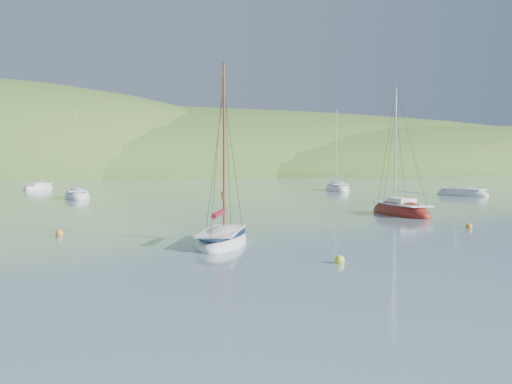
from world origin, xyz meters
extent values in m
plane|color=slate|center=(0.00, 0.00, 0.00)|extent=(700.00, 700.00, 0.00)
ellipsoid|color=#376125|center=(0.00, 170.00, 0.00)|extent=(440.00, 110.00, 44.00)
ellipsoid|color=#376125|center=(90.00, 160.00, 0.00)|extent=(240.00, 100.00, 34.00)
ellipsoid|color=silver|center=(-1.93, 4.94, 0.11)|extent=(4.28, 6.58, 1.51)
cube|color=white|center=(-1.98, 4.83, 0.65)|extent=(3.27, 5.10, 0.10)
cylinder|color=brown|center=(-1.67, 5.64, 4.73)|extent=(0.12, 0.12, 8.23)
ellipsoid|color=#0D1D39|center=(-1.93, 4.94, 0.55)|extent=(4.22, 6.50, 0.26)
cylinder|color=maroon|center=(-2.19, 4.25, 1.56)|extent=(1.26, 2.86, 0.24)
ellipsoid|color=maroon|center=(13.98, 16.59, 0.14)|extent=(2.81, 7.17, 1.94)
cube|color=white|center=(13.99, 16.45, 0.83)|extent=(2.11, 5.59, 0.10)
cylinder|color=silver|center=(13.94, 17.43, 5.19)|extent=(0.12, 0.12, 8.81)
cube|color=white|center=(13.99, 16.45, 1.07)|extent=(1.43, 2.04, 0.42)
cylinder|color=silver|center=(14.03, 15.74, 1.74)|extent=(0.28, 3.38, 0.09)
ellipsoid|color=silver|center=(-10.73, 43.07, 0.15)|extent=(3.41, 7.75, 2.05)
cube|color=white|center=(-10.72, 42.93, 0.87)|extent=(2.57, 6.03, 0.10)
cylinder|color=silver|center=(-10.83, 43.97, 5.34)|extent=(0.12, 0.12, 9.02)
ellipsoid|color=silver|center=(23.26, 51.45, 0.17)|extent=(4.81, 8.96, 2.31)
cube|color=white|center=(23.22, 51.29, 0.98)|extent=(3.65, 6.96, 0.10)
cylinder|color=silver|center=(23.49, 52.45, 6.04)|extent=(0.12, 0.12, 10.20)
ellipsoid|color=silver|center=(-17.21, 64.87, 0.14)|extent=(4.92, 7.64, 1.97)
cube|color=white|center=(-17.26, 64.73, 0.84)|extent=(3.75, 5.93, 0.10)
cylinder|color=silver|center=(-16.90, 65.68, 5.12)|extent=(0.12, 0.12, 8.65)
ellipsoid|color=silver|center=(33.07, 36.94, 0.13)|extent=(4.79, 7.05, 1.82)
cube|color=white|center=(33.12, 36.81, 0.78)|extent=(3.66, 5.47, 0.10)
cylinder|color=silver|center=(32.75, 37.67, 4.74)|extent=(0.12, 0.12, 8.00)
sphere|color=#E5F430|center=(1.58, -1.32, 0.12)|extent=(0.39, 0.39, 0.39)
sphere|color=#D73F4A|center=(-3.06, 4.36, 0.12)|extent=(0.41, 0.41, 0.41)
sphere|color=orange|center=(13.67, 7.68, 0.12)|extent=(0.39, 0.39, 0.39)
sphere|color=orange|center=(-9.85, 10.22, 0.12)|extent=(0.41, 0.41, 0.41)
camera|label=1|loc=(-7.11, -22.08, 3.99)|focal=40.00mm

